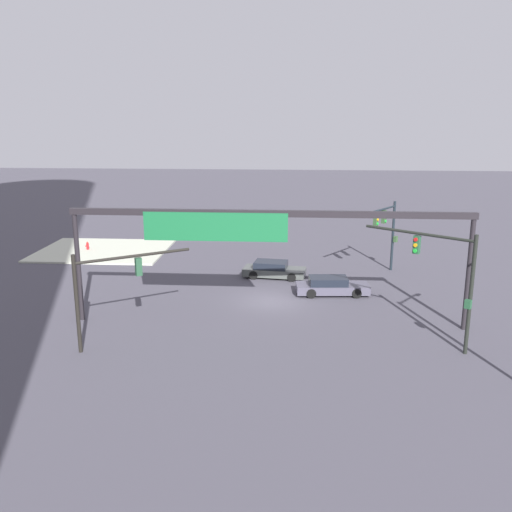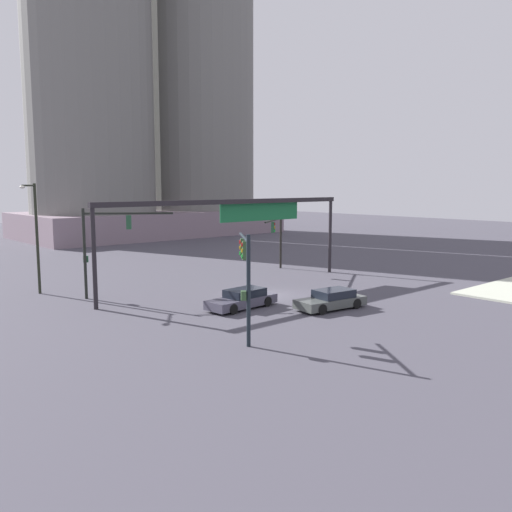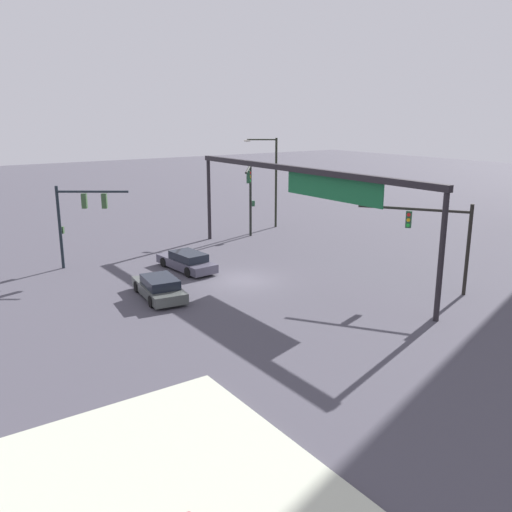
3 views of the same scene
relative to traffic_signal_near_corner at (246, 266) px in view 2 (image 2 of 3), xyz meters
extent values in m
plane|color=#46434E|center=(8.27, 7.23, -3.73)|extent=(180.59, 180.59, 0.00)
cylinder|color=black|center=(-0.69, -1.03, -1.03)|extent=(0.20, 0.20, 5.40)
cylinder|color=black|center=(0.61, 0.84, 1.31)|extent=(2.74, 3.82, 0.15)
cube|color=#314F2D|center=(0.29, 0.38, 0.71)|extent=(0.40, 0.41, 0.95)
cylinder|color=red|center=(0.16, 0.47, 1.01)|extent=(0.16, 0.20, 0.20)
cylinder|color=orange|center=(0.16, 0.47, 0.71)|extent=(0.16, 0.20, 0.20)
cylinder|color=green|center=(0.16, 0.47, 0.41)|extent=(0.16, 0.20, 0.20)
cube|color=#314F2D|center=(1.02, 1.43, 0.71)|extent=(0.40, 0.41, 0.95)
cylinder|color=red|center=(0.89, 1.52, 1.01)|extent=(0.16, 0.20, 0.20)
cylinder|color=orange|center=(0.89, 1.52, 0.71)|extent=(0.16, 0.20, 0.20)
cylinder|color=green|center=(0.89, 1.52, 0.41)|extent=(0.16, 0.20, 0.20)
cube|color=#314F2D|center=(-0.89, -0.89, -1.23)|extent=(0.37, 0.38, 0.44)
cylinder|color=black|center=(-1.87, 14.65, -0.65)|extent=(0.20, 0.20, 6.16)
cylinder|color=black|center=(0.51, 12.84, 2.08)|extent=(4.85, 3.73, 0.15)
cube|color=#224E31|center=(0.52, 12.83, 1.48)|extent=(0.41, 0.40, 0.95)
cylinder|color=red|center=(0.62, 12.96, 1.78)|extent=(0.20, 0.17, 0.20)
cylinder|color=orange|center=(0.62, 12.96, 1.48)|extent=(0.20, 0.17, 0.20)
cylinder|color=green|center=(0.62, 12.96, 1.18)|extent=(0.20, 0.17, 0.20)
cube|color=#224E31|center=(-1.72, 14.84, -1.03)|extent=(0.38, 0.37, 0.44)
cylinder|color=black|center=(17.64, 15.83, -1.17)|extent=(0.20, 0.20, 5.13)
cylinder|color=black|center=(15.11, 14.12, 0.94)|extent=(5.14, 3.56, 0.15)
cube|color=#234931|center=(14.95, 14.00, 0.33)|extent=(0.41, 0.39, 0.95)
cylinder|color=red|center=(15.04, 13.87, 0.63)|extent=(0.20, 0.16, 0.20)
cylinder|color=orange|center=(15.04, 13.87, 0.33)|extent=(0.20, 0.16, 0.20)
cylinder|color=green|center=(15.04, 13.87, 0.03)|extent=(0.20, 0.16, 0.20)
cylinder|color=black|center=(-3.61, 18.55, 0.18)|extent=(0.20, 0.20, 7.82)
cylinder|color=black|center=(-4.35, 17.52, 3.94)|extent=(1.58, 2.12, 0.12)
ellipsoid|color=silver|center=(-5.10, 16.50, 3.84)|extent=(0.59, 0.66, 0.20)
cylinder|color=black|center=(-2.75, 11.25, -0.58)|extent=(0.28, 0.28, 6.30)
cylinder|color=black|center=(19.29, 11.25, -0.58)|extent=(0.28, 0.28, 6.30)
cube|color=black|center=(8.27, 11.25, 2.75)|extent=(22.45, 0.35, 0.35)
cube|color=#166135|center=(11.25, 11.47, 2.00)|extent=(8.04, 0.08, 1.60)
cube|color=gray|center=(26.40, 54.00, -1.86)|extent=(38.46, 19.63, 3.74)
cube|color=#494D4A|center=(8.30, 1.63, -3.29)|extent=(4.77, 2.40, 0.55)
cube|color=black|center=(8.57, 1.59, -2.77)|extent=(2.57, 1.90, 0.50)
cylinder|color=black|center=(6.78, 0.97, -3.41)|extent=(0.66, 0.30, 0.64)
cylinder|color=black|center=(7.01, 2.65, -3.41)|extent=(0.66, 0.30, 0.64)
cylinder|color=black|center=(9.59, 0.60, -3.41)|extent=(0.66, 0.30, 0.64)
cylinder|color=black|center=(9.82, 2.28, -3.41)|extent=(0.66, 0.30, 0.64)
cube|color=#4A4757|center=(4.25, 5.44, -3.29)|extent=(4.95, 2.08, 0.55)
cube|color=black|center=(4.54, 5.46, -2.77)|extent=(2.62, 1.70, 0.50)
cylinder|color=black|center=(2.82, 4.53, -3.41)|extent=(0.65, 0.27, 0.64)
cylinder|color=black|center=(2.70, 6.12, -3.41)|extent=(0.65, 0.27, 0.64)
cylinder|color=black|center=(5.81, 4.76, -3.41)|extent=(0.65, 0.27, 0.64)
cylinder|color=black|center=(5.69, 6.35, -3.41)|extent=(0.65, 0.27, 0.64)
camera|label=1|loc=(6.87, 41.48, 7.99)|focal=39.10mm
camera|label=2|loc=(-17.00, -20.14, 3.96)|focal=37.87mm
camera|label=3|loc=(34.89, -10.29, 6.08)|focal=38.32mm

